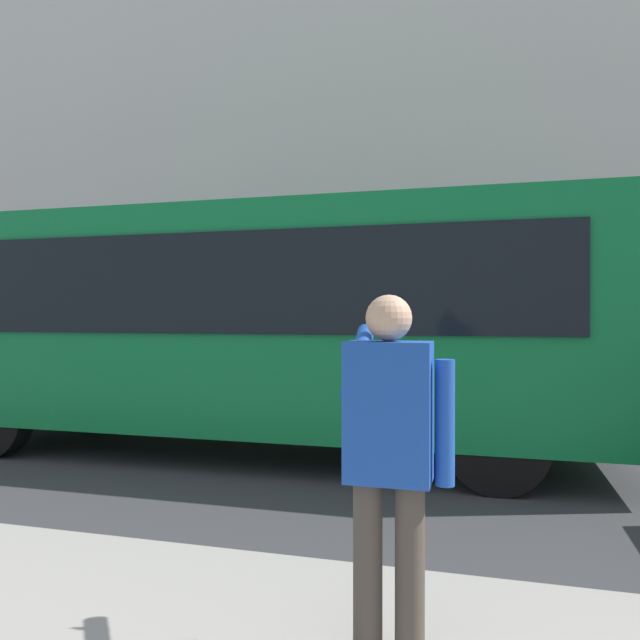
# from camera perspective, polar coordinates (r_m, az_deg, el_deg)

# --- Properties ---
(ground_plane) EXTENTS (60.00, 60.00, 0.00)m
(ground_plane) POSITION_cam_1_polar(r_m,az_deg,el_deg) (7.60, 7.50, -12.87)
(ground_plane) COLOR #38383A
(building_facade_far) EXTENTS (28.00, 1.55, 12.00)m
(building_facade_far) POSITION_cam_1_polar(r_m,az_deg,el_deg) (14.78, 11.36, 17.12)
(building_facade_far) COLOR beige
(building_facade_far) RESTS_ON ground_plane
(red_bus) EXTENTS (9.05, 2.54, 3.08)m
(red_bus) POSITION_cam_1_polar(r_m,az_deg,el_deg) (7.80, -6.53, -0.04)
(red_bus) COLOR #0F7238
(red_bus) RESTS_ON ground_plane
(pedestrian_photographer) EXTENTS (0.53, 0.52, 1.70)m
(pedestrian_photographer) POSITION_cam_1_polar(r_m,az_deg,el_deg) (2.94, 6.58, -11.59)
(pedestrian_photographer) COLOR #4C4238
(pedestrian_photographer) RESTS_ON sidewalk_curb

